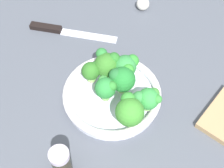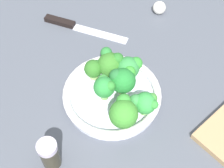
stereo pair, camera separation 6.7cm
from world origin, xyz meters
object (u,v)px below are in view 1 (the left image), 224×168
(broccoli_floret_0, at_px, (107,64))
(broccoli_floret_1, at_px, (91,71))
(broccoli_floret_4, at_px, (148,98))
(bowl, at_px, (112,95))
(knife, at_px, (61,30))
(garlic_bulb, at_px, (143,4))
(broccoli_floret_5, at_px, (126,66))
(pepper_shaker, at_px, (61,162))
(broccoli_floret_2, at_px, (129,110))
(broccoli_floret_6, at_px, (106,88))
(broccoli_floret_3, at_px, (121,78))

(broccoli_floret_0, bearing_deg, broccoli_floret_1, 31.48)
(broccoli_floret_0, height_order, broccoli_floret_1, broccoli_floret_0)
(broccoli_floret_4, bearing_deg, bowl, -22.27)
(broccoli_floret_4, xyz_separation_m, knife, (0.27, -0.26, -0.07))
(broccoli_floret_0, distance_m, garlic_bulb, 0.32)
(broccoli_floret_5, distance_m, knife, 0.28)
(pepper_shaker, bearing_deg, bowl, -112.06)
(broccoli_floret_0, distance_m, broccoli_floret_5, 0.05)
(broccoli_floret_2, relative_size, broccoli_floret_6, 1.20)
(broccoli_floret_1, distance_m, broccoli_floret_6, 0.07)
(knife, relative_size, pepper_shaker, 3.09)
(bowl, height_order, broccoli_floret_3, broccoli_floret_3)
(broccoli_floret_3, relative_size, knife, 0.27)
(broccoli_floret_3, bearing_deg, broccoli_floret_5, -101.06)
(broccoli_floret_0, distance_m, broccoli_floret_4, 0.14)
(pepper_shaker, bearing_deg, broccoli_floret_6, -111.07)
(knife, xyz_separation_m, pepper_shaker, (-0.10, 0.42, 0.04))
(pepper_shaker, bearing_deg, broccoli_floret_1, -96.44)
(broccoli_floret_0, bearing_deg, knife, -45.76)
(broccoli_floret_6, xyz_separation_m, pepper_shaker, (0.07, 0.18, -0.03))
(broccoli_floret_3, relative_size, garlic_bulb, 1.77)
(broccoli_floret_2, bearing_deg, broccoli_floret_5, -81.13)
(broccoli_floret_2, height_order, knife, broccoli_floret_2)
(broccoli_floret_5, relative_size, garlic_bulb, 1.63)
(broccoli_floret_3, relative_size, broccoli_floret_6, 1.06)
(broccoli_floret_3, bearing_deg, knife, -45.78)
(broccoli_floret_1, height_order, broccoli_floret_6, broccoli_floret_6)
(bowl, height_order, broccoli_floret_1, broccoli_floret_1)
(broccoli_floret_2, distance_m, pepper_shaker, 0.18)
(broccoli_floret_1, distance_m, garlic_bulb, 0.34)
(broccoli_floret_4, bearing_deg, broccoli_floret_1, -25.13)
(broccoli_floret_5, height_order, knife, broccoli_floret_5)
(garlic_bulb, bearing_deg, knife, 29.94)
(knife, bearing_deg, broccoli_floret_0, 134.24)
(bowl, height_order, broccoli_floret_2, broccoli_floret_2)
(broccoli_floret_4, relative_size, garlic_bulb, 1.66)
(broccoli_floret_0, bearing_deg, bowl, 110.88)
(broccoli_floret_1, height_order, pepper_shaker, broccoli_floret_1)
(knife, bearing_deg, broccoli_floret_2, 127.79)
(broccoli_floret_1, relative_size, pepper_shaker, 0.66)
(broccoli_floret_3, distance_m, broccoli_floret_6, 0.05)
(garlic_bulb, bearing_deg, broccoli_floret_6, 80.43)
(broccoli_floret_0, bearing_deg, pepper_shaker, 76.40)
(broccoli_floret_0, height_order, broccoli_floret_6, broccoli_floret_0)
(bowl, relative_size, garlic_bulb, 6.11)
(garlic_bulb, height_order, pepper_shaker, pepper_shaker)
(broccoli_floret_6, bearing_deg, broccoli_floret_3, -135.58)
(broccoli_floret_0, relative_size, broccoli_floret_6, 1.04)
(broccoli_floret_0, bearing_deg, broccoli_floret_5, -179.70)
(broccoli_floret_5, relative_size, knife, 0.25)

